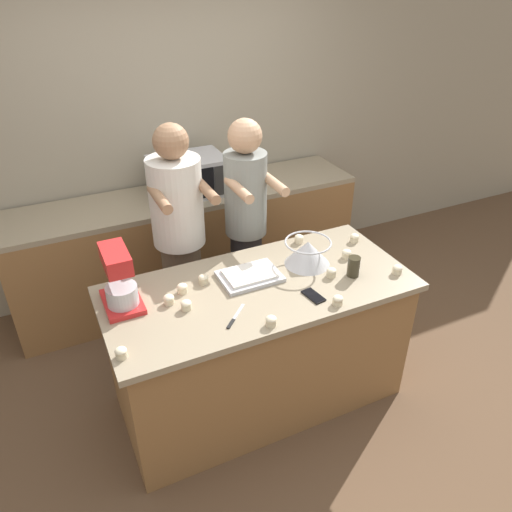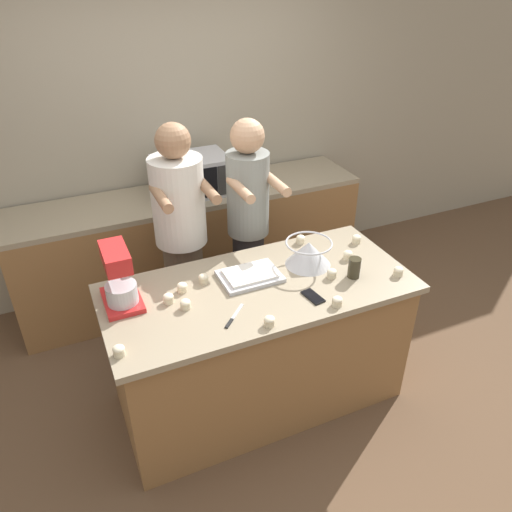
{
  "view_description": "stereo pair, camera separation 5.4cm",
  "coord_description": "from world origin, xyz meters",
  "px_view_note": "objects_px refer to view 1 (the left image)",
  "views": [
    {
      "loc": [
        -1.04,
        -2.15,
        2.56
      ],
      "look_at": [
        0.0,
        0.04,
        1.07
      ],
      "focal_mm": 35.0,
      "sensor_mm": 36.0,
      "label": 1
    },
    {
      "loc": [
        -0.99,
        -2.17,
        2.56
      ],
      "look_at": [
        0.0,
        0.04,
        1.07
      ],
      "focal_mm": 35.0,
      "sensor_mm": 36.0,
      "label": 2
    }
  ],
  "objects_px": {
    "knife": "(235,318)",
    "cupcake_3": "(186,305)",
    "cupcake_2": "(347,254)",
    "cupcake_6": "(299,239)",
    "mixing_bowl": "(308,252)",
    "drinking_glass": "(354,267)",
    "cupcake_11": "(271,321)",
    "person_right": "(246,227)",
    "baking_tray": "(250,276)",
    "microwave_oven": "(188,176)",
    "cupcake_5": "(397,269)",
    "stand_mixer": "(119,281)",
    "cupcake_7": "(203,279)",
    "cupcake_1": "(182,288)",
    "cupcake_8": "(355,238)",
    "cupcake_0": "(331,272)",
    "cupcake_9": "(338,300)",
    "cupcake_10": "(121,353)",
    "cupcake_4": "(169,299)",
    "cell_phone": "(313,296)",
    "person_left": "(180,242)"
  },
  "relations": [
    {
      "from": "person_right",
      "to": "knife",
      "type": "bearing_deg",
      "value": -117.79
    },
    {
      "from": "person_left",
      "to": "person_right",
      "type": "xyz_separation_m",
      "value": [
        0.49,
        -0.0,
        0.01
      ]
    },
    {
      "from": "cupcake_8",
      "to": "cupcake_10",
      "type": "bearing_deg",
      "value": -164.71
    },
    {
      "from": "cupcake_3",
      "to": "cupcake_6",
      "type": "bearing_deg",
      "value": 22.39
    },
    {
      "from": "cupcake_3",
      "to": "cupcake_9",
      "type": "xyz_separation_m",
      "value": [
        0.77,
        -0.31,
        0.0
      ]
    },
    {
      "from": "person_right",
      "to": "cupcake_7",
      "type": "bearing_deg",
      "value": -134.24
    },
    {
      "from": "stand_mixer",
      "to": "cupcake_6",
      "type": "xyz_separation_m",
      "value": [
        1.22,
        0.18,
        -0.13
      ]
    },
    {
      "from": "cupcake_0",
      "to": "cupcake_8",
      "type": "relative_size",
      "value": 1.0
    },
    {
      "from": "stand_mixer",
      "to": "cupcake_11",
      "type": "xyz_separation_m",
      "value": [
        0.66,
        -0.51,
        -0.13
      ]
    },
    {
      "from": "cupcake_0",
      "to": "cupcake_10",
      "type": "height_order",
      "value": "same"
    },
    {
      "from": "knife",
      "to": "cupcake_3",
      "type": "height_order",
      "value": "cupcake_3"
    },
    {
      "from": "baking_tray",
      "to": "cupcake_8",
      "type": "bearing_deg",
      "value": 6.81
    },
    {
      "from": "person_right",
      "to": "stand_mixer",
      "type": "distance_m",
      "value": 1.13
    },
    {
      "from": "person_right",
      "to": "mixing_bowl",
      "type": "xyz_separation_m",
      "value": [
        0.14,
        -0.6,
        0.08
      ]
    },
    {
      "from": "microwave_oven",
      "to": "cupcake_7",
      "type": "bearing_deg",
      "value": -105.0
    },
    {
      "from": "person_left",
      "to": "cupcake_2",
      "type": "xyz_separation_m",
      "value": [
        0.89,
        -0.65,
        0.03
      ]
    },
    {
      "from": "drinking_glass",
      "to": "cupcake_9",
      "type": "xyz_separation_m",
      "value": [
        -0.24,
        -0.21,
        -0.03
      ]
    },
    {
      "from": "cupcake_0",
      "to": "cupcake_2",
      "type": "xyz_separation_m",
      "value": [
        0.2,
        0.14,
        0.0
      ]
    },
    {
      "from": "mixing_bowl",
      "to": "cupcake_6",
      "type": "height_order",
      "value": "mixing_bowl"
    },
    {
      "from": "drinking_glass",
      "to": "cupcake_6",
      "type": "distance_m",
      "value": 0.5
    },
    {
      "from": "baking_tray",
      "to": "microwave_oven",
      "type": "height_order",
      "value": "microwave_oven"
    },
    {
      "from": "stand_mixer",
      "to": "microwave_oven",
      "type": "distance_m",
      "value": 1.42
    },
    {
      "from": "cupcake_5",
      "to": "drinking_glass",
      "type": "bearing_deg",
      "value": 158.76
    },
    {
      "from": "cupcake_4",
      "to": "person_right",
      "type": "bearing_deg",
      "value": 40.02
    },
    {
      "from": "knife",
      "to": "mixing_bowl",
      "type": "bearing_deg",
      "value": 26.23
    },
    {
      "from": "cupcake_4",
      "to": "cupcake_10",
      "type": "height_order",
      "value": "same"
    },
    {
      "from": "cupcake_2",
      "to": "cupcake_6",
      "type": "relative_size",
      "value": 1.0
    },
    {
      "from": "cupcake_0",
      "to": "cupcake_5",
      "type": "distance_m",
      "value": 0.4
    },
    {
      "from": "cell_phone",
      "to": "cupcake_7",
      "type": "height_order",
      "value": "cupcake_7"
    },
    {
      "from": "microwave_oven",
      "to": "cupcake_5",
      "type": "distance_m",
      "value": 1.76
    },
    {
      "from": "cell_phone",
      "to": "baking_tray",
      "type": "bearing_deg",
      "value": 127.23
    },
    {
      "from": "cupcake_2",
      "to": "cupcake_0",
      "type": "bearing_deg",
      "value": -145.49
    },
    {
      "from": "cupcake_6",
      "to": "cupcake_7",
      "type": "bearing_deg",
      "value": -166.34
    },
    {
      "from": "baking_tray",
      "to": "drinking_glass",
      "type": "distance_m",
      "value": 0.62
    },
    {
      "from": "mixing_bowl",
      "to": "cupcake_1",
      "type": "relative_size",
      "value": 4.91
    },
    {
      "from": "cupcake_1",
      "to": "cupcake_8",
      "type": "xyz_separation_m",
      "value": [
        1.22,
        0.07,
        0.0
      ]
    },
    {
      "from": "cupcake_0",
      "to": "knife",
      "type": "bearing_deg",
      "value": -170.03
    },
    {
      "from": "mixing_bowl",
      "to": "cupcake_10",
      "type": "xyz_separation_m",
      "value": [
        -1.23,
        -0.35,
        -0.05
      ]
    },
    {
      "from": "cupcake_0",
      "to": "cupcake_11",
      "type": "height_order",
      "value": "same"
    },
    {
      "from": "drinking_glass",
      "to": "cupcake_11",
      "type": "distance_m",
      "value": 0.69
    },
    {
      "from": "cupcake_1",
      "to": "cupcake_9",
      "type": "height_order",
      "value": "same"
    },
    {
      "from": "knife",
      "to": "cupcake_11",
      "type": "relative_size",
      "value": 2.86
    },
    {
      "from": "knife",
      "to": "cupcake_8",
      "type": "height_order",
      "value": "cupcake_8"
    },
    {
      "from": "cell_phone",
      "to": "cupcake_7",
      "type": "xyz_separation_m",
      "value": [
        -0.51,
        0.39,
        0.02
      ]
    },
    {
      "from": "cupcake_4",
      "to": "cupcake_2",
      "type": "bearing_deg",
      "value": -0.62
    },
    {
      "from": "baking_tray",
      "to": "cupcake_0",
      "type": "bearing_deg",
      "value": -23.26
    },
    {
      "from": "knife",
      "to": "cupcake_1",
      "type": "relative_size",
      "value": 2.86
    },
    {
      "from": "cupcake_1",
      "to": "cupcake_3",
      "type": "xyz_separation_m",
      "value": [
        -0.03,
        -0.16,
        0.0
      ]
    },
    {
      "from": "cupcake_7",
      "to": "cupcake_9",
      "type": "bearing_deg",
      "value": -40.62
    },
    {
      "from": "cupcake_0",
      "to": "cupcake_2",
      "type": "bearing_deg",
      "value": 34.51
    }
  ]
}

